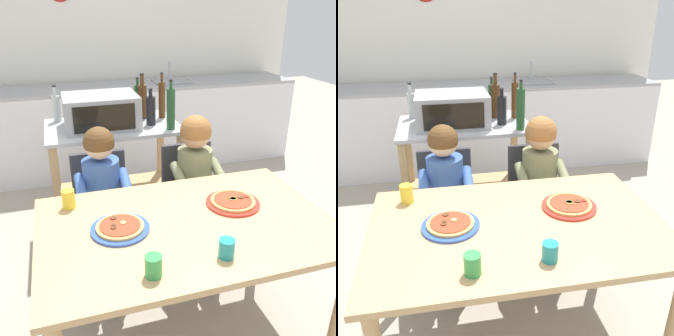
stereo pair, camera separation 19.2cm
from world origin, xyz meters
The scene contains 21 objects.
ground_plane centered at (0.00, 1.11, 0.00)m, with size 11.12×11.12×0.00m, color #A89E8C.
back_wall_tiled centered at (0.00, 2.84, 1.35)m, with size 4.51×0.14×2.70m.
kitchen_counter centered at (0.00, 2.43, 0.45)m, with size 4.06×0.60×1.10m.
kitchen_island_cart centered at (-0.14, 1.22, 0.57)m, with size 0.96×0.61×0.86m.
toaster_oven centered at (-0.22, 1.20, 0.98)m, with size 0.51×0.40×0.23m.
bottle_squat_spirits centered at (-0.52, 1.44, 0.96)m, with size 0.06×0.06×0.27m.
bottle_tall_green_wine centered at (0.11, 1.44, 0.98)m, with size 0.06×0.06×0.29m.
bottle_dark_olive_oil centered at (0.26, 1.31, 1.00)m, with size 0.05×0.05×0.35m.
bottle_clear_vinegar centered at (0.24, 1.01, 1.01)m, with size 0.06×0.06×0.35m.
bottle_slim_sauce centered at (0.13, 1.15, 0.97)m, with size 0.07×0.07×0.27m.
bottle_brown_beer centered at (0.12, 1.34, 0.99)m, with size 0.07×0.07×0.34m.
dining_table centered at (0.00, 0.00, 0.64)m, with size 1.36×0.88×0.74m.
dining_chair_left centered at (-0.31, 0.71, 0.48)m, with size 0.36×0.36×0.81m.
dining_chair_right centered at (0.28, 0.69, 0.48)m, with size 0.36×0.36×0.81m.
child_in_blue_striped_shirt centered at (-0.31, 0.59, 0.65)m, with size 0.32×0.42×1.01m.
child_in_olive_shirt centered at (0.28, 0.58, 0.67)m, with size 0.32×0.42×1.04m.
pizza_plate_blue_rimmed centered at (-0.31, 0.03, 0.75)m, with size 0.27×0.27×0.03m.
pizza_plate_red_rimmed centered at (0.28, 0.09, 0.75)m, with size 0.27×0.27×0.03m.
drinking_cup_yellow centered at (-0.51, 0.30, 0.79)m, with size 0.07×0.07×0.10m, color yellow.
drinking_cup_teal centered at (0.06, -0.29, 0.78)m, with size 0.07×0.07×0.08m, color teal.
drinking_cup_green centered at (-0.24, -0.31, 0.78)m, with size 0.07×0.07×0.09m, color green.
Camera 1 is at (-0.52, -1.38, 1.67)m, focal length 39.54 mm.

